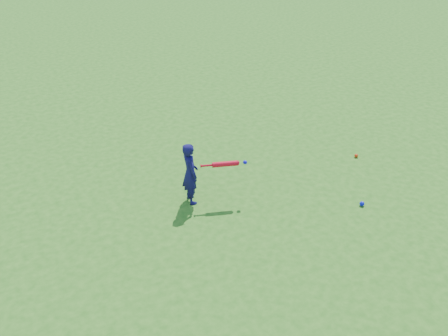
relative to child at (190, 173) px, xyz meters
name	(u,v)px	position (x,y,z in m)	size (l,w,h in m)	color
ground	(181,208)	(-0.21, -0.10, -0.48)	(80.00, 80.00, 0.00)	#296818
child	(190,173)	(0.00, 0.00, 0.00)	(0.35, 0.23, 0.97)	#14104B
ground_ball_red	(356,156)	(3.07, -0.13, -0.45)	(0.06, 0.06, 0.06)	red
ground_ball_blue	(362,204)	(2.18, -1.30, -0.45)	(0.07, 0.07, 0.07)	#0C13D5
bat_swing	(227,164)	(0.49, -0.21, 0.13)	(0.66, 0.26, 0.08)	red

